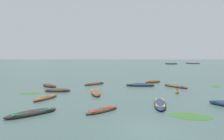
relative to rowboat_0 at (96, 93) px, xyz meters
The scene contains 20 objects.
ground_plane 1489.21m from the rowboat_0, 89.86° to the left, with size 6000.00×6000.00×0.00m, color #425B56.
mountain_1 2620.96m from the rowboat_0, 102.41° to the left, with size 659.97×659.97×213.15m, color #56665B.
mountain_2 2657.90m from the rowboat_0, 78.06° to the left, with size 1277.05×1277.05×330.33m, color slate.
rowboat_0 is the anchor object (origin of this frame).
rowboat_1 8.03m from the rowboat_0, 41.47° to the right, with size 2.26×4.26×0.50m.
rowboat_2 5.62m from the rowboat_0, 157.12° to the right, with size 2.25×3.09×0.41m.
rowboat_3 9.27m from the rowboat_0, 140.67° to the left, with size 3.03×2.82×0.61m.
rowboat_4 13.53m from the rowboat_0, 43.37° to the left, with size 3.50×2.32×0.60m.
rowboat_5 8.57m from the rowboat_0, 122.51° to the right, with size 3.62×2.91×0.45m.
rowboat_6 6.80m from the rowboat_0, 83.71° to the right, with size 2.95×2.38×0.35m.
rowboat_7 5.37m from the rowboat_0, 158.01° to the left, with size 3.45×1.35×0.53m.
rowboat_8 7.74m from the rowboat_0, 93.32° to the left, with size 3.77×3.21×0.52m.
rowboat_9 12.61m from the rowboat_0, 20.46° to the left, with size 3.04×3.94×0.48m.
rowboat_10 8.81m from the rowboat_0, 40.27° to the left, with size 4.62×1.82×0.60m.
ferry_0 120.60m from the rowboat_0, 63.21° to the left, with size 9.23×5.83×2.54m.
ferry_1 138.93m from the rowboat_0, 56.75° to the left, with size 10.53×5.99×2.54m.
mooring_buoy 9.98m from the rowboat_0, ahead, with size 0.44×0.44×1.04m.
weed_patch_0 10.98m from the rowboat_0, 49.21° to the right, with size 3.19×1.65×0.14m, color #38662D.
weed_patch_1 18.74m from the rowboat_0, 14.11° to the left, with size 2.66×1.31×0.14m, color #38662D.
weed_patch_2 7.99m from the rowboat_0, behind, with size 1.65×2.59×0.14m, color #38662D.
Camera 1 is at (-2.87, -9.53, 4.27)m, focal length 27.40 mm.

